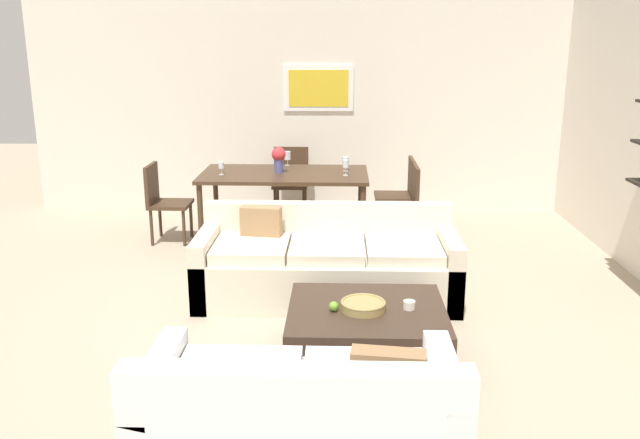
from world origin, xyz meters
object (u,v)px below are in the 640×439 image
at_px(dining_chair_right_far, 401,190).
at_px(decorative_bowl, 363,305).
at_px(loveseat_white, 301,422).
at_px(dining_table, 284,178).
at_px(wine_glass_right_far, 346,161).
at_px(coffee_table, 366,333).
at_px(dining_chair_left_near, 162,198).
at_px(dining_chair_right_near, 405,199).
at_px(wine_glass_left_near, 221,166).
at_px(dining_chair_head, 291,177).
at_px(centerpiece_vase, 279,157).
at_px(wine_glass_head, 287,156).
at_px(wine_glass_right_near, 346,164).
at_px(candle_jar, 409,305).
at_px(apple_on_coffee_table, 334,306).
at_px(sofa_beige, 326,266).

bearing_deg(dining_chair_right_far, decorative_bowl, -99.37).
height_order(loveseat_white, dining_chair_right_far, dining_chair_right_far).
height_order(dining_table, wine_glass_right_far, wine_glass_right_far).
bearing_deg(dining_table, coffee_table, -74.54).
height_order(decorative_bowl, dining_chair_right_far, dining_chair_right_far).
bearing_deg(dining_chair_right_far, coffee_table, -98.97).
xyz_separation_m(dining_chair_left_near, dining_chair_right_near, (2.70, 0.00, 0.00)).
relative_size(dining_chair_right_near, wine_glass_left_near, 6.22).
bearing_deg(dining_chair_head, centerpiece_vase, -94.07).
relative_size(dining_chair_head, wine_glass_right_far, 5.44).
xyz_separation_m(dining_chair_right_near, centerpiece_vase, (-1.41, 0.25, 0.42)).
bearing_deg(dining_chair_head, wine_glass_left_near, -123.42).
bearing_deg(decorative_bowl, dining_chair_right_near, 79.12).
bearing_deg(centerpiece_vase, wine_glass_head, 81.66).
height_order(loveseat_white, wine_glass_right_near, wine_glass_right_near).
distance_m(candle_jar, dining_chair_left_near, 3.74).
distance_m(dining_chair_left_near, dining_chair_head, 1.78).
bearing_deg(candle_jar, wine_glass_left_near, 122.22).
xyz_separation_m(dining_table, centerpiece_vase, (-0.06, 0.02, 0.24)).
bearing_deg(dining_chair_right_far, centerpiece_vase, -171.36).
distance_m(loveseat_white, wine_glass_right_far, 4.51).
distance_m(loveseat_white, dining_chair_head, 5.29).
bearing_deg(wine_glass_right_far, dining_chair_right_near, -28.85).
height_order(dining_chair_right_near, dining_chair_right_far, same).
bearing_deg(centerpiece_vase, dining_chair_left_near, -168.96).
height_order(loveseat_white, apple_on_coffee_table, loveseat_white).
bearing_deg(wine_glass_right_near, candle_jar, -81.41).
distance_m(dining_chair_right_far, wine_glass_right_near, 0.83).
relative_size(apple_on_coffee_table, dining_chair_head, 0.08).
bearing_deg(dining_chair_right_near, dining_chair_head, 139.39).
distance_m(sofa_beige, wine_glass_head, 2.45).
xyz_separation_m(candle_jar, centerpiece_vase, (-1.20, 3.04, 0.51)).
bearing_deg(dining_table, dining_chair_left_near, -170.21).
relative_size(dining_chair_left_near, dining_chair_right_near, 1.00).
relative_size(wine_glass_right_near, centerpiece_vase, 0.60).
distance_m(wine_glass_left_near, centerpiece_vase, 0.65).
distance_m(candle_jar, centerpiece_vase, 3.31).
bearing_deg(wine_glass_left_near, sofa_beige, -55.04).
bearing_deg(dining_chair_left_near, candle_jar, -48.39).
relative_size(sofa_beige, dining_chair_right_near, 2.56).
bearing_deg(centerpiece_vase, apple_on_coffee_table, -77.89).
relative_size(apple_on_coffee_table, wine_glass_right_near, 0.41).
relative_size(candle_jar, apple_on_coffee_table, 1.20).
bearing_deg(wine_glass_left_near, dining_chair_head, 56.58).
relative_size(apple_on_coffee_table, wine_glass_head, 0.42).
distance_m(apple_on_coffee_table, wine_glass_head, 3.62).
xyz_separation_m(candle_jar, dining_chair_left_near, (-2.48, 2.79, 0.09)).
distance_m(apple_on_coffee_table, centerpiece_vase, 3.21).
xyz_separation_m(coffee_table, wine_glass_right_far, (-0.14, 3.15, 0.67)).
height_order(sofa_beige, coffee_table, sofa_beige).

